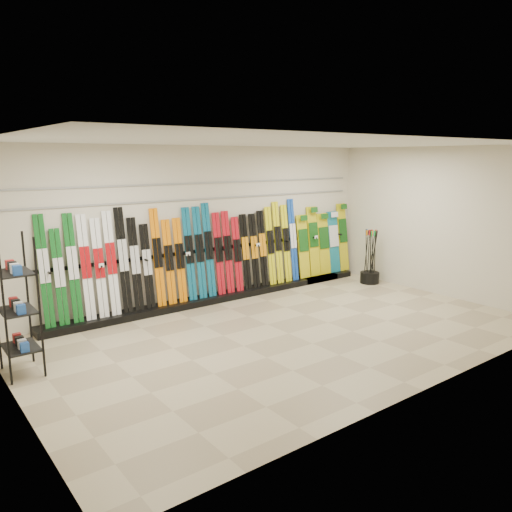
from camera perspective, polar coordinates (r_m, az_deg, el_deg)
floor at (r=8.12m, az=3.75°, el=-8.83°), size 8.00×8.00×0.00m
back_wall at (r=9.74m, az=-5.83°, el=3.61°), size 8.00×0.00×8.00m
left_wall at (r=5.97m, az=-26.49°, el=-2.36°), size 0.00×5.00×5.00m
right_wall at (r=10.77m, az=20.20°, el=3.71°), size 0.00×5.00×5.00m
ceiling at (r=7.63m, az=4.04°, el=12.84°), size 8.00×8.00×0.00m
ski_rack_base at (r=9.97m, az=-3.90°, el=-4.64°), size 8.00×0.40×0.12m
skis at (r=9.46m, az=-7.74°, el=-0.01°), size 5.37×0.27×1.82m
snowboards at (r=11.63m, az=7.76°, el=1.60°), size 1.57×0.24×1.58m
accessory_rack at (r=7.11m, az=-25.65°, el=-5.15°), size 0.40×0.60×1.83m
pole_bin at (r=11.50m, az=12.85°, el=-2.41°), size 0.42×0.42×0.25m
ski_poles at (r=11.41m, az=12.98°, el=-0.03°), size 0.37×0.37×1.18m
slatwall_rail_0 at (r=9.67m, az=-5.83°, el=6.54°), size 7.60×0.02×0.03m
slatwall_rail_1 at (r=9.65m, az=-5.86°, el=8.31°), size 7.60×0.02×0.03m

